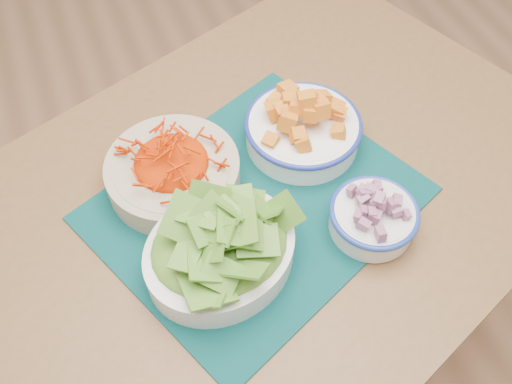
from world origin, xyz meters
The scene contains 7 objects.
ground centered at (0.00, 0.00, 0.00)m, with size 4.00×4.00×0.00m, color #A67450.
table centered at (-0.19, 0.00, 0.65)m, with size 1.35×1.13×0.75m.
placemat centered at (-0.19, -0.01, 0.75)m, with size 0.49×0.40×0.00m, color #022829.
carrot_bowl centered at (-0.30, 0.08, 0.79)m, with size 0.27×0.27×0.09m.
squash_bowl centered at (-0.06, 0.08, 0.80)m, with size 0.26×0.26×0.10m.
lettuce_bowl centered at (-0.28, -0.10, 0.81)m, with size 0.29×0.26×0.12m.
onion_bowl centered at (-0.04, -0.12, 0.79)m, with size 0.18×0.18×0.07m.
Camera 1 is at (-0.39, -0.51, 1.53)m, focal length 40.00 mm.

